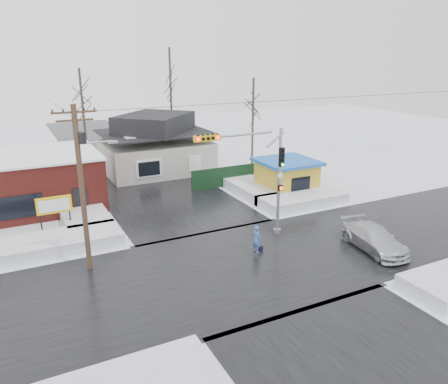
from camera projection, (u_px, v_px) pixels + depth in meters
name	position (u px, v px, depth m)	size (l,w,h in m)	color
ground	(247.00, 264.00, 24.63)	(120.00, 120.00, 0.00)	white
road_ns	(247.00, 264.00, 24.63)	(10.00, 120.00, 0.02)	black
road_ew	(247.00, 264.00, 24.63)	(120.00, 10.00, 0.02)	black
snowbank_nw	(62.00, 242.00, 26.61)	(7.00, 3.00, 0.80)	white
snowbank_ne	(302.00, 199.00, 34.33)	(7.00, 3.00, 0.80)	white
snowbank_nside_w	(82.00, 211.00, 31.72)	(3.00, 8.00, 0.80)	white
snowbank_nside_e	(249.00, 186.00, 37.72)	(3.00, 8.00, 0.80)	white
traffic_signal	(259.00, 170.00, 26.82)	(6.05, 0.68, 7.00)	gray
utility_pole	(82.00, 180.00, 22.65)	(3.15, 0.44, 9.00)	#382619
brick_building	(16.00, 182.00, 32.89)	(12.20, 8.20, 4.12)	maroon
marquee_sign	(54.00, 206.00, 28.26)	(2.20, 0.21, 2.55)	black
house	(155.00, 145.00, 43.40)	(10.40, 8.40, 5.76)	beige
kiosk	(286.00, 176.00, 36.76)	(4.60, 4.60, 2.88)	gold
fence	(233.00, 176.00, 39.05)	(8.00, 0.12, 1.80)	black
tree_far_left	(81.00, 90.00, 42.61)	(3.00, 3.00, 10.00)	#332821
tree_far_mid	(170.00, 70.00, 48.11)	(3.00, 3.00, 12.00)	#332821
tree_far_right	(253.00, 96.00, 44.61)	(3.00, 3.00, 9.00)	#332821
pedestrian	(257.00, 239.00, 25.86)	(0.62, 0.41, 1.70)	#3E64B0
car	(374.00, 239.00, 26.26)	(2.01, 4.93, 1.43)	silver
shopping_bag	(261.00, 249.00, 26.14)	(0.28, 0.12, 0.35)	black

